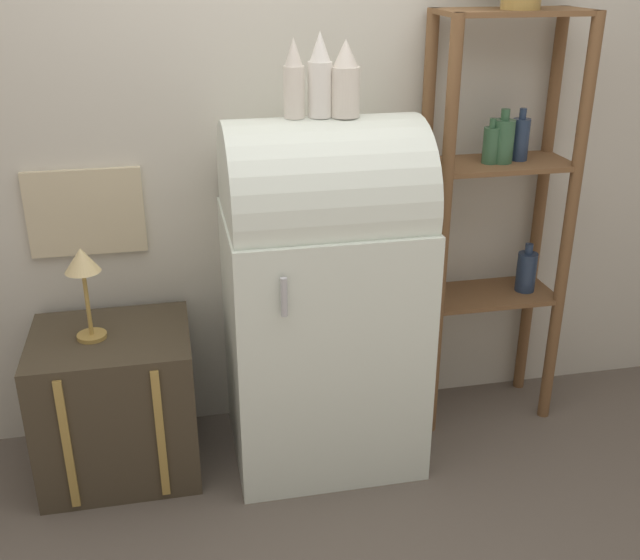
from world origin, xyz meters
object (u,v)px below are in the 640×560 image
suitcase_trunk (117,403)px  vase_right (345,81)px  desk_lamp (83,270)px  refrigerator (322,291)px  vase_center (320,78)px  vase_left (294,81)px

suitcase_trunk → vase_right: 1.51m
vase_right → desk_lamp: 1.15m
refrigerator → vase_right: 0.80m
vase_center → vase_right: 0.09m
refrigerator → vase_center: bearing=134.7°
refrigerator → vase_left: size_ratio=5.11×
suitcase_trunk → vase_right: bearing=-2.0°
suitcase_trunk → vase_center: bearing=-1.2°
refrigerator → vase_left: bearing=174.9°
suitcase_trunk → vase_left: vase_left is taller
suitcase_trunk → desk_lamp: bearing=-173.2°
refrigerator → desk_lamp: (-0.88, 0.02, 0.16)m
suitcase_trunk → vase_center: (0.81, -0.02, 1.23)m
suitcase_trunk → vase_right: (0.90, -0.03, 1.22)m
vase_left → vase_right: 0.18m
vase_center → suitcase_trunk: bearing=178.8°
vase_left → refrigerator: bearing=-5.1°
suitcase_trunk → vase_left: size_ratio=2.20×
vase_center → vase_left: bearing=179.3°
refrigerator → vase_left: (-0.10, 0.01, 0.80)m
vase_center → vase_right: (0.09, -0.01, -0.01)m
refrigerator → suitcase_trunk: (-0.82, 0.03, -0.42)m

